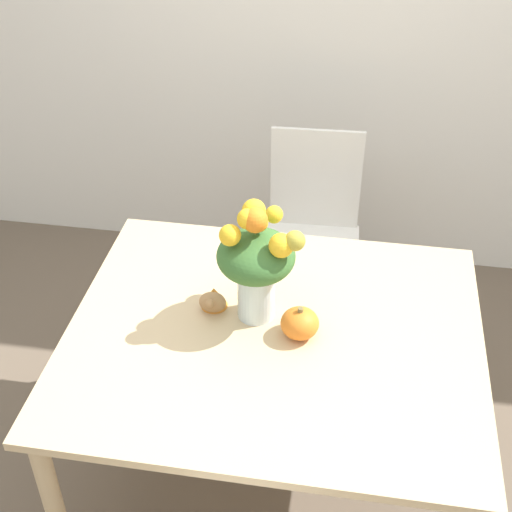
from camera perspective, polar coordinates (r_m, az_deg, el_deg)
The scene contains 6 objects.
ground_plane at distance 2.86m, azimuth 1.21°, elevation -17.08°, with size 12.00×12.00×0.00m, color brown.
dining_table at distance 2.37m, azimuth 1.41°, elevation -7.58°, with size 1.33×1.12×0.74m.
flower_vase at distance 2.23m, azimuth 0.07°, elevation -0.42°, with size 0.28×0.30×0.43m.
pumpkin at distance 2.27m, azimuth 3.52°, elevation -5.38°, with size 0.12×0.12×0.11m.
turkey_figurine at distance 2.38m, azimuth -3.43°, elevation -3.46°, with size 0.09×0.12×0.07m.
dining_chair_near_window at distance 3.18m, azimuth 4.49°, elevation 1.65°, with size 0.44×0.44×0.95m.
Camera 1 is at (0.22, -1.69, 2.30)m, focal length 50.00 mm.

